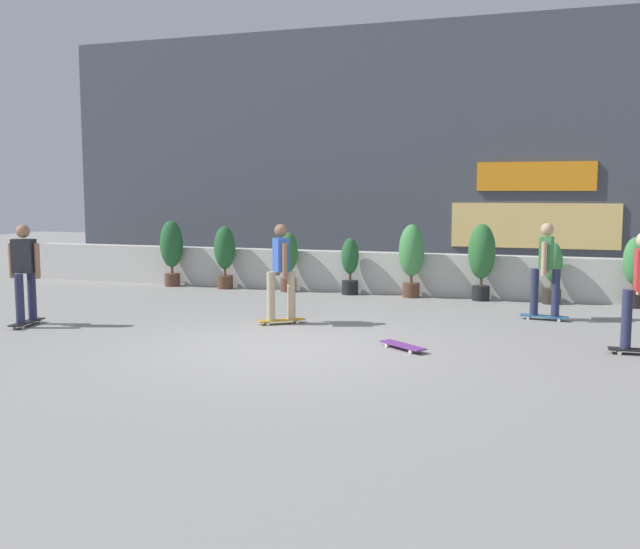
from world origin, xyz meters
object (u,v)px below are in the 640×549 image
(potted_plant_3, at_px, (350,264))
(skater_by_wall_left, at_px, (25,270))
(potted_plant_1, at_px, (225,253))
(potted_plant_4, at_px, (412,255))
(skater_by_wall_right, at_px, (546,266))
(potted_plant_7, at_px, (635,268))
(skater_foreground, at_px, (281,269))
(potted_plant_2, at_px, (288,259))
(potted_plant_0, at_px, (172,248))
(skateboard_near_camera, at_px, (403,345))
(potted_plant_5, at_px, (482,256))
(potted_plant_6, at_px, (552,271))

(potted_plant_3, relative_size, skater_by_wall_left, 0.73)
(potted_plant_1, bearing_deg, potted_plant_4, 0.00)
(skater_by_wall_right, bearing_deg, potted_plant_7, 51.20)
(potted_plant_3, xyz_separation_m, potted_plant_4, (1.35, 0.00, 0.24))
(skater_foreground, bearing_deg, potted_plant_4, 68.98)
(potted_plant_2, relative_size, potted_plant_7, 0.97)
(potted_plant_7, bearing_deg, potted_plant_0, 180.00)
(potted_plant_0, distance_m, potted_plant_7, 10.10)
(potted_plant_7, distance_m, skater_by_wall_right, 2.55)
(skater_by_wall_left, xyz_separation_m, skateboard_near_camera, (6.35, 0.19, -0.88))
(skater_foreground, distance_m, skater_by_wall_left, 4.25)
(skater_by_wall_left, bearing_deg, potted_plant_4, 44.52)
(potted_plant_2, relative_size, potted_plant_5, 0.84)
(skater_by_wall_left, bearing_deg, potted_plant_7, 28.60)
(potted_plant_0, xyz_separation_m, potted_plant_1, (1.39, -0.00, -0.08))
(potted_plant_0, relative_size, potted_plant_1, 1.08)
(potted_plant_4, distance_m, skater_foreground, 4.07)
(potted_plant_3, height_order, potted_plant_4, potted_plant_4)
(potted_plant_4, xyz_separation_m, skater_by_wall_left, (-5.42, -5.33, 0.04))
(potted_plant_4, bearing_deg, potted_plant_3, 180.00)
(potted_plant_4, bearing_deg, skateboard_near_camera, -79.82)
(potted_plant_0, xyz_separation_m, skateboard_near_camera, (6.67, -5.14, -0.85))
(potted_plant_6, xyz_separation_m, skateboard_near_camera, (-1.93, -5.14, -0.60))
(potted_plant_1, bearing_deg, potted_plant_2, 0.00)
(potted_plant_1, distance_m, potted_plant_2, 1.57)
(potted_plant_0, distance_m, skater_by_wall_right, 8.73)
(potted_plant_1, distance_m, skateboard_near_camera, 7.41)
(potted_plant_2, height_order, skater_by_wall_left, skater_by_wall_left)
(potted_plant_5, height_order, skateboard_near_camera, potted_plant_5)
(potted_plant_1, xyz_separation_m, potted_plant_2, (1.57, 0.00, -0.09))
(potted_plant_4, relative_size, potted_plant_5, 0.98)
(potted_plant_3, height_order, potted_plant_6, potted_plant_6)
(skater_by_wall_right, height_order, skateboard_near_camera, skater_by_wall_right)
(potted_plant_0, relative_size, skater_by_wall_right, 0.92)
(potted_plant_5, relative_size, skater_by_wall_left, 0.93)
(skater_foreground, height_order, skateboard_near_camera, skater_foreground)
(potted_plant_5, distance_m, skater_foreground, 4.79)
(potted_plant_0, relative_size, potted_plant_5, 0.99)
(potted_plant_5, bearing_deg, potted_plant_4, 180.00)
(potted_plant_1, distance_m, potted_plant_5, 5.82)
(potted_plant_5, relative_size, skater_by_wall_right, 0.93)
(potted_plant_4, relative_size, potted_plant_7, 1.14)
(potted_plant_1, relative_size, potted_plant_5, 0.91)
(skater_foreground, bearing_deg, potted_plant_2, 109.26)
(potted_plant_7, relative_size, skater_by_wall_left, 0.80)
(potted_plant_0, distance_m, potted_plant_6, 8.60)
(potted_plant_6, distance_m, skater_by_wall_left, 9.84)
(potted_plant_0, relative_size, skateboard_near_camera, 2.05)
(potted_plant_2, bearing_deg, skateboard_near_camera, -54.17)
(potted_plant_1, relative_size, skater_by_wall_right, 0.85)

